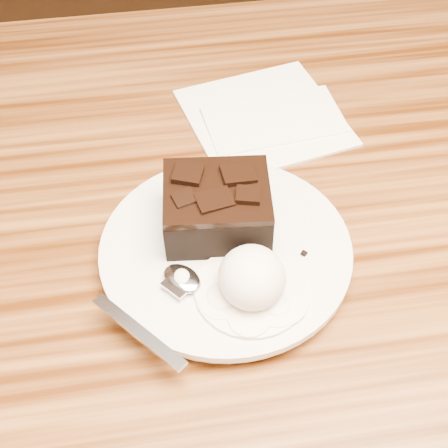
{
  "coord_description": "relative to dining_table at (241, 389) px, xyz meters",
  "views": [
    {
      "loc": [
        -0.09,
        -0.43,
        1.24
      ],
      "look_at": [
        -0.03,
        -0.04,
        0.79
      ],
      "focal_mm": 52.66,
      "sensor_mm": 36.0,
      "label": 1
    }
  ],
  "objects": [
    {
      "name": "crumb_b",
      "position": [
        0.04,
        -0.07,
        0.4
      ],
      "size": [
        0.01,
        0.01,
        0.0
      ],
      "primitive_type": "cube",
      "rotation": [
        0.0,
        0.0,
        0.79
      ],
      "color": "black",
      "rests_on": "plate"
    },
    {
      "name": "melt_puddle",
      "position": [
        -0.02,
        -0.11,
        0.4
      ],
      "size": [
        0.1,
        0.1,
        0.0
      ],
      "primitive_type": "cylinder",
      "color": "white",
      "rests_on": "plate"
    },
    {
      "name": "ice_cream_scoop",
      "position": [
        -0.02,
        -0.11,
        0.41
      ],
      "size": [
        0.06,
        0.06,
        0.05
      ],
      "primitive_type": "ellipsoid",
      "color": "white",
      "rests_on": "plate"
    },
    {
      "name": "spoon",
      "position": [
        -0.08,
        -0.09,
        0.4
      ],
      "size": [
        0.12,
        0.14,
        0.01
      ],
      "primitive_type": null,
      "rotation": [
        0.0,
        0.0,
        0.7
      ],
      "color": "silver",
      "rests_on": "plate"
    },
    {
      "name": "plate",
      "position": [
        -0.03,
        -0.05,
        0.38
      ],
      "size": [
        0.24,
        0.24,
        0.02
      ],
      "primitive_type": "cylinder",
      "color": "white",
      "rests_on": "dining_table"
    },
    {
      "name": "crumb_c",
      "position": [
        -0.01,
        -0.1,
        0.4
      ],
      "size": [
        0.01,
        0.01,
        0.0
      ],
      "primitive_type": "cube",
      "rotation": [
        0.0,
        0.0,
        0.23
      ],
      "color": "black",
      "rests_on": "plate"
    },
    {
      "name": "brownie",
      "position": [
        -0.04,
        -0.03,
        0.42
      ],
      "size": [
        0.11,
        0.09,
        0.05
      ],
      "primitive_type": "cube",
      "rotation": [
        0.0,
        0.0,
        -0.1
      ],
      "color": "black",
      "rests_on": "plate"
    },
    {
      "name": "crumb_a",
      "position": [
        -0.05,
        -0.04,
        0.4
      ],
      "size": [
        0.01,
        0.01,
        0.0
      ],
      "primitive_type": "cube",
      "rotation": [
        0.0,
        0.0,
        0.14
      ],
      "color": "black",
      "rests_on": "plate"
    },
    {
      "name": "dining_table",
      "position": [
        0.0,
        0.0,
        0.0
      ],
      "size": [
        1.2,
        0.8,
        0.75
      ],
      "primitive_type": null,
      "color": "#381906",
      "rests_on": "floor"
    },
    {
      "name": "napkin",
      "position": [
        0.04,
        0.15,
        0.38
      ],
      "size": [
        0.2,
        0.2,
        0.01
      ],
      "primitive_type": "cube",
      "rotation": [
        0.0,
        0.0,
        0.21
      ],
      "color": "white",
      "rests_on": "dining_table"
    }
  ]
}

